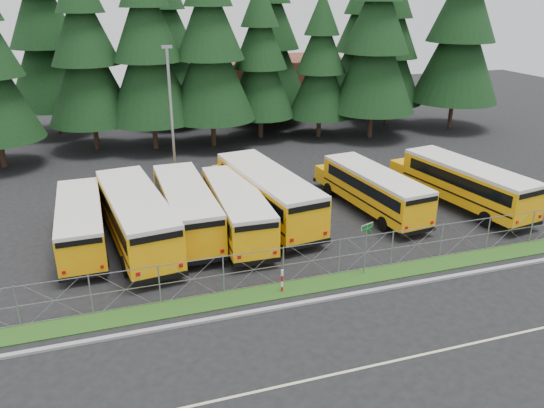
{
  "coord_description": "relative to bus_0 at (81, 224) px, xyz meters",
  "views": [
    {
      "loc": [
        -11.53,
        -22.69,
        13.46
      ],
      "look_at": [
        -2.98,
        4.0,
        2.2
      ],
      "focal_mm": 35.0,
      "sensor_mm": 36.0,
      "label": 1
    }
  ],
  "objects": [
    {
      "name": "conifer_8",
      "position": [
        31.22,
        21.45,
        6.43
      ],
      "size": [
        7.04,
        7.04,
        15.56
      ],
      "primitive_type": null,
      "color": "black",
      "rests_on": "ground"
    },
    {
      "name": "light_standard",
      "position": [
        6.41,
        7.8,
        4.15
      ],
      "size": [
        0.7,
        0.35,
        10.14
      ],
      "color": "#909398",
      "rests_on": "ground"
    },
    {
      "name": "conifer_3",
      "position": [
        6.18,
        19.23,
        7.34
      ],
      "size": [
        7.86,
        7.86,
        17.38
      ],
      "primitive_type": null,
      "color": "black",
      "rests_on": "ground"
    },
    {
      "name": "curb",
      "position": [
        13.46,
        -9.53,
        -1.29
      ],
      "size": [
        50.0,
        0.25,
        0.12
      ],
      "primitive_type": "cube",
      "color": "gray",
      "rests_on": "ground"
    },
    {
      "name": "bus_2",
      "position": [
        5.9,
        0.15,
        0.13
      ],
      "size": [
        2.82,
        11.34,
        2.96
      ],
      "primitive_type": null,
      "rotation": [
        0.0,
        0.0,
        0.01
      ],
      "color": "#FF9B08",
      "rests_on": "ground"
    },
    {
      "name": "chainlink_fence",
      "position": [
        13.46,
        -7.43,
        -0.35
      ],
      "size": [
        44.0,
        0.1,
        2.0
      ],
      "primitive_type": null,
      "color": "#909398",
      "rests_on": "ground"
    },
    {
      "name": "bus_east",
      "position": [
        24.13,
        -1.39,
        0.15
      ],
      "size": [
        4.53,
        11.71,
        3.0
      ],
      "primitive_type": null,
      "rotation": [
        0.0,
        0.0,
        0.16
      ],
      "color": "#FF9B08",
      "rests_on": "ground"
    },
    {
      "name": "bus_4",
      "position": [
        11.0,
        0.61,
        0.25
      ],
      "size": [
        4.53,
        12.46,
        3.19
      ],
      "primitive_type": null,
      "rotation": [
        0.0,
        0.0,
        0.14
      ],
      "color": "#FF9B08",
      "rests_on": "ground"
    },
    {
      "name": "road_lane_line",
      "position": [
        13.46,
        -14.43,
        -1.34
      ],
      "size": [
        50.0,
        0.12,
        0.01
      ],
      "primitive_type": "cube",
      "color": "beige",
      "rests_on": "ground"
    },
    {
      "name": "conifer_13",
      "position": [
        30.22,
        26.91,
        6.57
      ],
      "size": [
        7.16,
        7.16,
        15.84
      ],
      "primitive_type": null,
      "color": "black",
      "rests_on": "ground"
    },
    {
      "name": "brick_building",
      "position": [
        19.46,
        33.57,
        1.65
      ],
      "size": [
        22.0,
        10.0,
        6.0
      ],
      "primitive_type": "cube",
      "color": "brown",
      "rests_on": "ground"
    },
    {
      "name": "conifer_6",
      "position": [
        22.17,
        18.77,
        5.53
      ],
      "size": [
        6.23,
        6.23,
        13.77
      ],
      "primitive_type": null,
      "color": "black",
      "rests_on": "ground"
    },
    {
      "name": "conifer_9",
      "position": [
        36.79,
        17.85,
        8.38
      ],
      "size": [
        8.8,
        8.8,
        19.47
      ],
      "primitive_type": null,
      "color": "black",
      "rests_on": "ground"
    },
    {
      "name": "street_sign",
      "position": [
        13.7,
        -7.83,
        0.68
      ],
      "size": [
        0.79,
        0.52,
        2.81
      ],
      "color": "#909398",
      "rests_on": "ground"
    },
    {
      "name": "conifer_12",
      "position": [
        19.24,
        25.54,
        7.42
      ],
      "size": [
        7.93,
        7.93,
        17.55
      ],
      "primitive_type": null,
      "color": "black",
      "rests_on": "ground"
    },
    {
      "name": "bus_3",
      "position": [
        8.7,
        -0.88,
        0.09
      ],
      "size": [
        2.88,
        11.06,
        2.88
      ],
      "primitive_type": null,
      "rotation": [
        0.0,
        0.0,
        -0.03
      ],
      "color": "#FF9B08",
      "rests_on": "ground"
    },
    {
      "name": "conifer_4",
      "position": [
        11.46,
        18.5,
        7.38
      ],
      "size": [
        7.89,
        7.89,
        17.45
      ],
      "primitive_type": null,
      "color": "black",
      "rests_on": "ground"
    },
    {
      "name": "conifer_2",
      "position": [
        1.02,
        20.67,
        7.03
      ],
      "size": [
        7.58,
        7.58,
        16.77
      ],
      "primitive_type": null,
      "color": "black",
      "rests_on": "ground"
    },
    {
      "name": "bus_6",
      "position": [
        17.96,
        -0.3,
        0.05
      ],
      "size": [
        3.7,
        10.91,
        2.8
      ],
      "primitive_type": null,
      "rotation": [
        0.0,
        0.0,
        0.11
      ],
      "color": "#FF9B08",
      "rests_on": "ground"
    },
    {
      "name": "conifer_10",
      "position": [
        -2.64,
        27.85,
        8.0
      ],
      "size": [
        8.46,
        8.46,
        18.71
      ],
      "primitive_type": null,
      "color": "black",
      "rests_on": "ground"
    },
    {
      "name": "conifer_7",
      "position": [
        26.89,
        16.93,
        7.63
      ],
      "size": [
        8.12,
        8.12,
        17.95
      ],
      "primitive_type": null,
      "color": "black",
      "rests_on": "ground"
    },
    {
      "name": "bus_1",
      "position": [
        2.95,
        -0.67,
        0.23
      ],
      "size": [
        4.3,
        12.34,
        3.17
      ],
      "primitive_type": null,
      "rotation": [
        0.0,
        0.0,
        0.12
      ],
      "color": "#FF9B08",
      "rests_on": "ground"
    },
    {
      "name": "bus_0",
      "position": [
        0.0,
        0.0,
        0.0
      ],
      "size": [
        2.66,
        10.36,
        2.7
      ],
      "primitive_type": null,
      "rotation": [
        0.0,
        0.0,
        0.02
      ],
      "color": "#FF9B08",
      "rests_on": "ground"
    },
    {
      "name": "grass_verge",
      "position": [
        13.46,
        -8.13,
        -1.32
      ],
      "size": [
        50.0,
        1.4,
        0.06
      ],
      "primitive_type": "cube",
      "color": "#1A4614",
      "rests_on": "ground"
    },
    {
      "name": "ground",
      "position": [
        13.46,
        -6.43,
        -1.35
      ],
      "size": [
        120.0,
        120.0,
        0.0
      ],
      "primitive_type": "plane",
      "color": "black",
      "rests_on": "ground"
    },
    {
      "name": "conifer_5",
      "position": [
        16.53,
        20.09,
        6.07
      ],
      "size": [
        6.71,
        6.71,
        14.85
      ],
      "primitive_type": null,
      "color": "black",
      "rests_on": "ground"
    },
    {
      "name": "striped_bollard",
      "position": [
        9.14,
        -8.21,
        -0.75
      ],
      "size": [
        0.11,
        0.11,
        1.2
      ],
      "primitive_type": "cylinder",
      "color": "#B20C0C",
      "rests_on": "ground"
    },
    {
      "name": "conifer_11",
      "position": [
        8.89,
        27.76,
        7.05
      ],
      "size": [
        7.6,
        7.6,
        16.8
      ],
      "primitive_type": null,
      "color": "black",
      "rests_on": "ground"
    }
  ]
}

